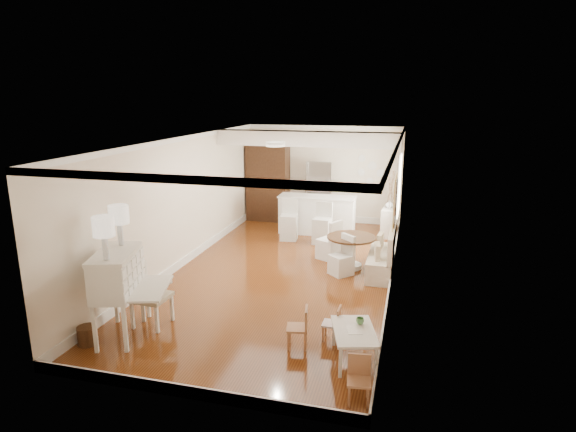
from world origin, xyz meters
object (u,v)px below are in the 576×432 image
at_px(kids_chair_a, 297,327).
at_px(kids_chair_c, 359,380).
at_px(slip_chair_near, 341,255).
at_px(slip_chair_far, 329,239).
at_px(gustavian_armchair, 151,296).
at_px(fridge, 331,194).
at_px(secretary_bureau, 118,295).
at_px(pantry_cabinet, 268,182).
at_px(wicker_basket, 87,335).
at_px(breakfast_counter, 317,215).
at_px(kids_table, 354,345).
at_px(dining_table, 351,252).
at_px(bar_stool_right, 322,223).
at_px(bar_stool_left, 289,220).
at_px(kids_chair_b, 331,323).
at_px(sideboard, 389,222).

relative_size(kids_chair_a, kids_chair_c, 1.08).
height_order(slip_chair_near, slip_chair_far, slip_chair_far).
xyz_separation_m(gustavian_armchair, fridge, (1.73, 6.97, 0.40)).
relative_size(secretary_bureau, pantry_cabinet, 0.60).
relative_size(wicker_basket, fridge, 0.16).
bearing_deg(gustavian_armchair, wicker_basket, 145.72).
bearing_deg(kids_chair_c, secretary_bureau, 162.18).
distance_m(slip_chair_far, breakfast_counter, 2.07).
distance_m(secretary_bureau, kids_table, 3.61).
bearing_deg(fridge, slip_chair_near, -77.15).
height_order(kids_chair_a, pantry_cabinet, pantry_cabinet).
relative_size(secretary_bureau, slip_chair_near, 1.65).
distance_m(kids_chair_c, dining_table, 4.72).
distance_m(bar_stool_right, fridge, 1.96).
bearing_deg(kids_chair_a, breakfast_counter, 178.08).
relative_size(slip_chair_near, bar_stool_right, 0.80).
bearing_deg(secretary_bureau, breakfast_counter, 57.56).
relative_size(dining_table, bar_stool_left, 1.00).
bearing_deg(fridge, kids_chair_a, -84.17).
bearing_deg(bar_stool_right, bar_stool_left, 177.46).
relative_size(secretary_bureau, gustavian_armchair, 1.38).
distance_m(dining_table, bar_stool_left, 2.51).
relative_size(kids_chair_b, kids_chair_c, 0.93).
distance_m(kids_table, breakfast_counter, 6.44).
xyz_separation_m(wicker_basket, kids_table, (3.93, 0.56, 0.09)).
bearing_deg(pantry_cabinet, bar_stool_left, -58.61).
distance_m(gustavian_armchair, kids_chair_b, 2.92).
bearing_deg(kids_chair_c, kids_chair_b, 105.20).
relative_size(wicker_basket, slip_chair_far, 0.31).
xyz_separation_m(slip_chair_near, fridge, (-0.90, 3.94, 0.48)).
xyz_separation_m(dining_table, bar_stool_right, (-0.94, 1.59, 0.17)).
bearing_deg(wicker_basket, slip_chair_near, 49.87).
bearing_deg(kids_chair_a, bar_stool_left, -174.69).
relative_size(kids_chair_b, dining_table, 0.53).
relative_size(slip_chair_near, slip_chair_far, 0.92).
xyz_separation_m(kids_table, sideboard, (0.12, 6.48, 0.14)).
bearing_deg(dining_table, pantry_cabinet, 129.78).
xyz_separation_m(kids_chair_c, sideboard, (-0.06, 7.42, 0.08)).
bearing_deg(bar_stool_left, kids_chair_c, -74.65).
distance_m(kids_chair_a, slip_chair_far, 4.07).
bearing_deg(secretary_bureau, bar_stool_right, 52.41).
xyz_separation_m(gustavian_armchair, slip_chair_near, (2.63, 3.03, -0.08)).
height_order(secretary_bureau, kids_chair_a, secretary_bureau).
height_order(secretary_bureau, fridge, fridge).
distance_m(wicker_basket, dining_table, 5.48).
distance_m(pantry_cabinet, fridge, 1.92).
bearing_deg(slip_chair_far, kids_chair_b, 38.64).
distance_m(bar_stool_left, bar_stool_right, 0.90).
relative_size(gustavian_armchair, bar_stool_left, 0.96).
distance_m(kids_chair_c, fridge, 8.38).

